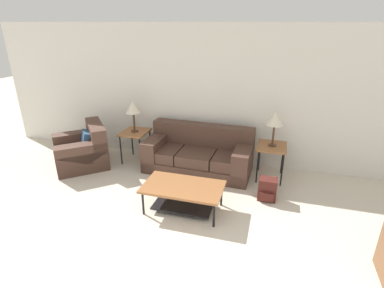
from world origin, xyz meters
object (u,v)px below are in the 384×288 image
(table_lamp_left, at_px, (133,108))
(table_lamp_right, at_px, (275,120))
(coffee_table, at_px, (183,192))
(side_table_right, at_px, (272,149))
(couch, at_px, (199,155))
(armchair, at_px, (83,151))
(backpack, at_px, (267,189))
(side_table_left, at_px, (135,135))

(table_lamp_left, relative_size, table_lamp_right, 1.00)
(coffee_table, bearing_deg, side_table_right, 49.31)
(couch, height_order, armchair, couch)
(table_lamp_left, bearing_deg, table_lamp_right, 0.00)
(couch, bearing_deg, side_table_right, 1.62)
(side_table_right, distance_m, table_lamp_right, 0.54)
(armchair, bearing_deg, table_lamp_right, 7.17)
(table_lamp_left, bearing_deg, couch, -1.62)
(coffee_table, height_order, table_lamp_right, table_lamp_right)
(table_lamp_right, distance_m, backpack, 1.18)
(couch, relative_size, table_lamp_right, 3.30)
(couch, distance_m, side_table_left, 1.33)
(armchair, height_order, coffee_table, armchair)
(coffee_table, height_order, table_lamp_left, table_lamp_left)
(armchair, bearing_deg, side_table_right, 7.17)
(side_table_right, bearing_deg, backpack, -90.08)
(couch, relative_size, side_table_left, 3.17)
(side_table_right, relative_size, backpack, 1.75)
(side_table_right, bearing_deg, couch, -178.38)
(table_lamp_right, bearing_deg, coffee_table, -130.69)
(table_lamp_left, distance_m, table_lamp_right, 2.60)
(side_table_right, distance_m, table_lamp_left, 2.65)
(side_table_right, bearing_deg, table_lamp_right, 0.00)
(side_table_left, bearing_deg, backpack, -15.77)
(armchair, xyz_separation_m, backpack, (3.51, -0.29, -0.12))
(backpack, bearing_deg, table_lamp_left, 164.23)
(couch, relative_size, armchair, 1.48)
(couch, relative_size, coffee_table, 1.70)
(side_table_left, bearing_deg, side_table_right, 0.00)
(side_table_right, distance_m, backpack, 0.83)
(table_lamp_left, distance_m, backpack, 2.85)
(side_table_right, height_order, table_lamp_left, table_lamp_left)
(side_table_left, height_order, backpack, side_table_left)
(table_lamp_right, bearing_deg, side_table_left, 180.00)
(side_table_left, bearing_deg, armchair, -154.16)
(table_lamp_left, bearing_deg, coffee_table, -44.01)
(table_lamp_right, xyz_separation_m, backpack, (-0.00, -0.73, -0.92))
(couch, xyz_separation_m, armchair, (-2.21, -0.40, -0.01))
(couch, height_order, table_lamp_left, table_lamp_left)
(coffee_table, bearing_deg, armchair, 158.24)
(armchair, height_order, table_lamp_left, table_lamp_left)
(table_lamp_right, bearing_deg, side_table_right, 180.00)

